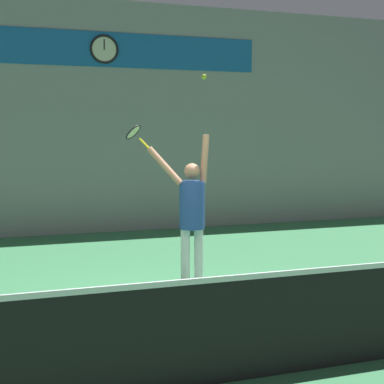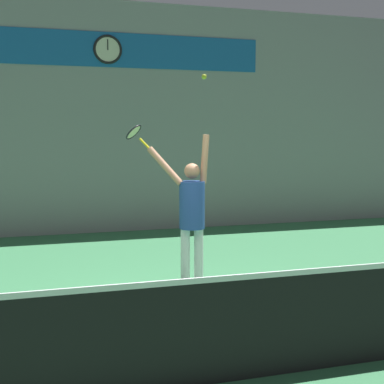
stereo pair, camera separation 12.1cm
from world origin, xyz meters
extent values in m
plane|color=#387A4C|center=(0.00, 0.00, 0.00)|extent=(18.00, 18.00, 0.00)
cube|color=gray|center=(0.00, 6.03, 2.50)|extent=(18.00, 0.10, 5.00)
cube|color=#195B9E|center=(0.00, 5.97, 3.95)|extent=(6.45, 0.02, 0.73)
cylinder|color=beige|center=(-0.19, 5.95, 3.95)|extent=(0.56, 0.02, 0.56)
torus|color=black|center=(-0.19, 5.95, 3.95)|extent=(0.62, 0.06, 0.62)
cube|color=black|center=(-0.19, 5.94, 4.05)|extent=(0.02, 0.01, 0.22)
cube|color=black|center=(0.00, -1.53, 0.46)|extent=(8.61, 0.01, 0.91)
cube|color=white|center=(0.00, -1.53, 0.93)|extent=(8.61, 0.02, 0.05)
cylinder|color=white|center=(0.21, 1.34, 0.42)|extent=(0.13, 0.13, 0.84)
cylinder|color=white|center=(0.40, 1.34, 0.42)|extent=(0.13, 0.13, 0.84)
cylinder|color=#26478C|center=(0.30, 1.34, 1.18)|extent=(0.36, 0.36, 0.66)
sphere|color=tan|center=(0.30, 1.34, 1.65)|extent=(0.21, 0.21, 0.21)
cylinder|color=tan|center=(0.48, 1.33, 1.81)|extent=(0.16, 0.15, 0.68)
cylinder|color=tan|center=(-0.04, 1.49, 1.71)|extent=(0.48, 0.41, 0.54)
cylinder|color=yellow|center=(-0.29, 1.69, 2.02)|extent=(0.16, 0.12, 0.16)
torus|color=black|center=(-0.42, 1.79, 2.18)|extent=(0.34, 0.35, 0.22)
cylinder|color=beige|center=(-0.42, 1.79, 2.18)|extent=(0.28, 0.29, 0.18)
sphere|color=#CCDB2D|center=(0.47, 1.33, 2.93)|extent=(0.07, 0.07, 0.07)
camera|label=1|loc=(-1.93, -5.68, 2.16)|focal=50.00mm
camera|label=2|loc=(-1.81, -5.72, 2.16)|focal=50.00mm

